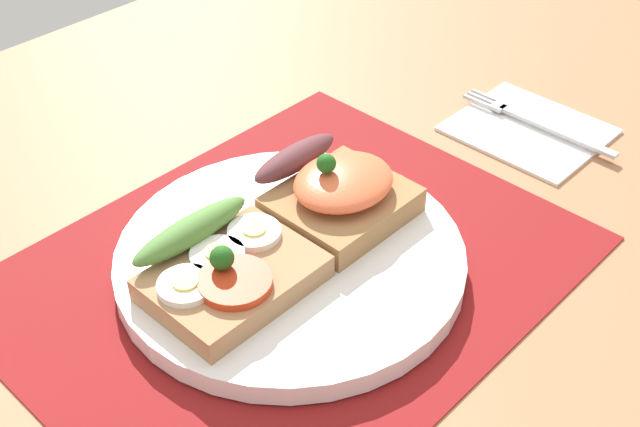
% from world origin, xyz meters
% --- Properties ---
extents(ground_plane, '(1.20, 0.90, 0.03)m').
position_xyz_m(ground_plane, '(0.00, 0.00, -0.02)').
color(ground_plane, '#A26B46').
extents(placemat, '(0.39, 0.31, 0.00)m').
position_xyz_m(placemat, '(0.00, 0.00, 0.00)').
color(placemat, maroon).
rests_on(placemat, ground_plane).
extents(plate, '(0.24, 0.24, 0.02)m').
position_xyz_m(plate, '(0.00, 0.00, 0.01)').
color(plate, white).
rests_on(plate, placemat).
extents(sandwich_egg_tomato, '(0.11, 0.10, 0.04)m').
position_xyz_m(sandwich_egg_tomato, '(-0.05, 0.00, 0.03)').
color(sandwich_egg_tomato, '#AB7D53').
rests_on(sandwich_egg_tomato, plate).
extents(sandwich_salmon, '(0.09, 0.10, 0.05)m').
position_xyz_m(sandwich_salmon, '(0.05, 0.01, 0.04)').
color(sandwich_salmon, '#A07447').
rests_on(sandwich_salmon, plate).
extents(napkin, '(0.11, 0.12, 0.01)m').
position_xyz_m(napkin, '(0.27, -0.02, 0.00)').
color(napkin, white).
rests_on(napkin, ground_plane).
extents(fork, '(0.02, 0.15, 0.00)m').
position_xyz_m(fork, '(0.28, -0.02, 0.01)').
color(fork, '#B7B7BC').
rests_on(fork, napkin).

